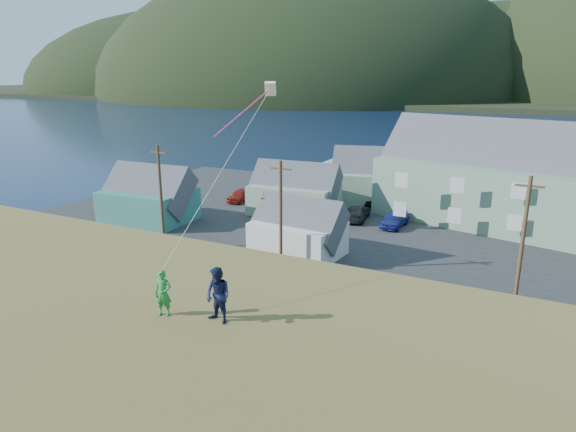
{
  "coord_description": "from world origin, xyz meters",
  "views": [
    {
      "loc": [
        11.95,
        -30.62,
        14.65
      ],
      "look_at": [
        2.64,
        -12.14,
        8.8
      ],
      "focal_mm": 32.0,
      "sensor_mm": 36.0,
      "label": 1
    }
  ],
  "objects_px": {
    "shed_palegreen_near": "(294,191)",
    "shed_palegreen_far": "(383,178)",
    "wharf": "(399,176)",
    "shed_teal": "(148,196)",
    "kite_flyer_navy": "(218,295)",
    "lodge": "(570,186)",
    "shed_white": "(298,229)",
    "kite_flyer_green": "(163,293)"
  },
  "relations": [
    {
      "from": "shed_palegreen_far",
      "to": "kite_flyer_green",
      "type": "xyz_separation_m",
      "value": [
        5.93,
        -44.64,
        4.98
      ]
    },
    {
      "from": "shed_teal",
      "to": "shed_white",
      "type": "xyz_separation_m",
      "value": [
        17.75,
        -2.33,
        -0.33
      ]
    },
    {
      "from": "shed_white",
      "to": "kite_flyer_navy",
      "type": "bearing_deg",
      "value": -64.82
    },
    {
      "from": "wharf",
      "to": "shed_palegreen_near",
      "type": "bearing_deg",
      "value": -102.37
    },
    {
      "from": "lodge",
      "to": "kite_flyer_navy",
      "type": "distance_m",
      "value": 41.22
    },
    {
      "from": "shed_palegreen_far",
      "to": "shed_palegreen_near",
      "type": "bearing_deg",
      "value": -143.21
    },
    {
      "from": "shed_white",
      "to": "lodge",
      "type": "bearing_deg",
      "value": 43.52
    },
    {
      "from": "wharf",
      "to": "shed_teal",
      "type": "height_order",
      "value": "shed_teal"
    },
    {
      "from": "lodge",
      "to": "wharf",
      "type": "bearing_deg",
      "value": 150.36
    },
    {
      "from": "shed_teal",
      "to": "wharf",
      "type": "bearing_deg",
      "value": 60.06
    },
    {
      "from": "kite_flyer_navy",
      "to": "lodge",
      "type": "bearing_deg",
      "value": 84.33
    },
    {
      "from": "shed_palegreen_near",
      "to": "shed_palegreen_far",
      "type": "height_order",
      "value": "shed_palegreen_far"
    },
    {
      "from": "wharf",
      "to": "kite_flyer_navy",
      "type": "bearing_deg",
      "value": -80.72
    },
    {
      "from": "shed_teal",
      "to": "kite_flyer_navy",
      "type": "relative_size",
      "value": 5.13
    },
    {
      "from": "lodge",
      "to": "kite_flyer_navy",
      "type": "xyz_separation_m",
      "value": [
        -10.76,
        -39.65,
        3.31
      ]
    },
    {
      "from": "lodge",
      "to": "shed_teal",
      "type": "height_order",
      "value": "lodge"
    },
    {
      "from": "shed_palegreen_near",
      "to": "kite_flyer_green",
      "type": "xyz_separation_m",
      "value": [
        12.92,
        -35.85,
        5.43
      ]
    },
    {
      "from": "kite_flyer_navy",
      "to": "shed_palegreen_far",
      "type": "bearing_deg",
      "value": 109.42
    },
    {
      "from": "lodge",
      "to": "kite_flyer_navy",
      "type": "relative_size",
      "value": 20.73
    },
    {
      "from": "wharf",
      "to": "shed_palegreen_far",
      "type": "relative_size",
      "value": 2.03
    },
    {
      "from": "lodge",
      "to": "shed_palegreen_far",
      "type": "height_order",
      "value": "lodge"
    },
    {
      "from": "lodge",
      "to": "kite_flyer_green",
      "type": "height_order",
      "value": "lodge"
    },
    {
      "from": "wharf",
      "to": "kite_flyer_navy",
      "type": "xyz_separation_m",
      "value": [
        9.6,
        -58.77,
        7.63
      ]
    },
    {
      "from": "shed_palegreen_far",
      "to": "kite_flyer_green",
      "type": "bearing_deg",
      "value": -97.17
    },
    {
      "from": "shed_teal",
      "to": "shed_palegreen_near",
      "type": "bearing_deg",
      "value": 35.09
    },
    {
      "from": "shed_teal",
      "to": "kite_flyer_green",
      "type": "distance_m",
      "value": 36.88
    },
    {
      "from": "lodge",
      "to": "shed_palegreen_far",
      "type": "distance_m",
      "value": 19.14
    },
    {
      "from": "shed_palegreen_near",
      "to": "kite_flyer_navy",
      "type": "distance_m",
      "value": 38.78
    },
    {
      "from": "shed_palegreen_far",
      "to": "shed_teal",
      "type": "bearing_deg",
      "value": -151.3
    },
    {
      "from": "lodge",
      "to": "kite_flyer_green",
      "type": "relative_size",
      "value": 24.46
    },
    {
      "from": "shed_white",
      "to": "kite_flyer_green",
      "type": "xyz_separation_m",
      "value": [
        7.04,
        -24.46,
        5.68
      ]
    },
    {
      "from": "shed_teal",
      "to": "kite_flyer_navy",
      "type": "xyz_separation_m",
      "value": [
        26.59,
        -26.39,
        5.48
      ]
    },
    {
      "from": "shed_palegreen_near",
      "to": "shed_palegreen_far",
      "type": "xyz_separation_m",
      "value": [
        6.98,
        8.79,
        0.44
      ]
    },
    {
      "from": "shed_teal",
      "to": "shed_palegreen_near",
      "type": "relative_size",
      "value": 0.95
    },
    {
      "from": "shed_palegreen_far",
      "to": "kite_flyer_green",
      "type": "height_order",
      "value": "kite_flyer_green"
    },
    {
      "from": "shed_white",
      "to": "shed_palegreen_near",
      "type": "bearing_deg",
      "value": 122.32
    },
    {
      "from": "lodge",
      "to": "shed_palegreen_far",
      "type": "xyz_separation_m",
      "value": [
        -18.49,
        4.58,
        -1.81
      ]
    },
    {
      "from": "wharf",
      "to": "kite_flyer_navy",
      "type": "relative_size",
      "value": 14.7
    },
    {
      "from": "shed_teal",
      "to": "kite_flyer_green",
      "type": "xyz_separation_m",
      "value": [
        24.79,
        -26.79,
        5.35
      ]
    },
    {
      "from": "shed_palegreen_near",
      "to": "shed_palegreen_far",
      "type": "distance_m",
      "value": 11.24
    },
    {
      "from": "shed_teal",
      "to": "lodge",
      "type": "bearing_deg",
      "value": 17.3
    },
    {
      "from": "wharf",
      "to": "shed_teal",
      "type": "xyz_separation_m",
      "value": [
        -16.99,
        -32.39,
        2.15
      ]
    }
  ]
}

